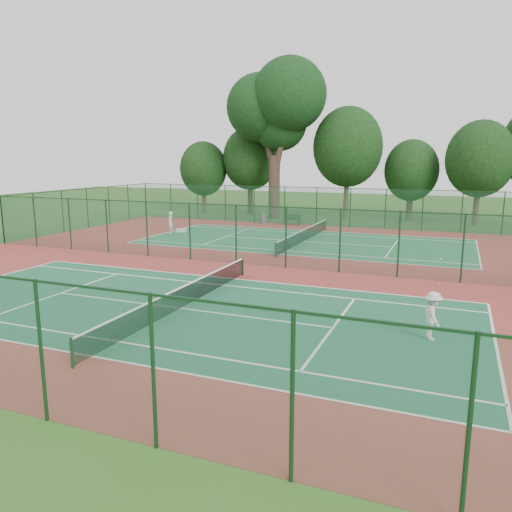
% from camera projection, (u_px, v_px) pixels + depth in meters
% --- Properties ---
extents(ground, '(120.00, 120.00, 0.00)m').
position_uv_depth(ground, '(260.00, 266.00, 28.93)').
color(ground, '#2E581B').
rests_on(ground, ground).
extents(red_pad, '(40.00, 36.00, 0.01)m').
position_uv_depth(red_pad, '(260.00, 266.00, 28.93)').
color(red_pad, maroon).
rests_on(red_pad, ground).
extents(court_near, '(23.77, 10.97, 0.01)m').
position_uv_depth(court_near, '(182.00, 309.00, 20.74)').
color(court_near, '#1C5A3A').
rests_on(court_near, red_pad).
extents(court_far, '(23.77, 10.97, 0.01)m').
position_uv_depth(court_far, '(304.00, 241.00, 37.12)').
color(court_far, '#216A3D').
rests_on(court_far, red_pad).
extents(fence_north, '(40.00, 0.09, 3.50)m').
position_uv_depth(fence_north, '(333.00, 207.00, 44.96)').
color(fence_north, '#1B522E').
rests_on(fence_north, ground).
extents(fence_west, '(0.09, 36.00, 3.50)m').
position_uv_depth(fence_west, '(2.00, 220.00, 35.90)').
color(fence_west, '#1C542C').
rests_on(fence_west, ground).
extents(fence_divider, '(40.00, 0.09, 3.50)m').
position_uv_depth(fence_divider, '(260.00, 236.00, 28.59)').
color(fence_divider, '#194D33').
rests_on(fence_divider, ground).
extents(tennis_net_near, '(0.10, 12.90, 0.97)m').
position_uv_depth(tennis_net_near, '(181.00, 296.00, 20.64)').
color(tennis_net_near, '#123119').
rests_on(tennis_net_near, ground).
extents(tennis_net_far, '(0.10, 12.90, 0.97)m').
position_uv_depth(tennis_net_far, '(305.00, 234.00, 37.01)').
color(tennis_net_far, '#163D1F').
rests_on(tennis_net_far, ground).
extents(player_near, '(0.99, 1.25, 1.69)m').
position_uv_depth(player_near, '(433.00, 316.00, 17.08)').
color(player_near, silver).
rests_on(player_near, court_near).
extents(player_far, '(0.66, 0.77, 1.78)m').
position_uv_depth(player_far, '(170.00, 222.00, 40.90)').
color(player_far, white).
rests_on(player_far, court_far).
extents(trash_bin, '(0.60, 0.60, 0.93)m').
position_uv_depth(trash_bin, '(264.00, 219.00, 46.64)').
color(trash_bin, slate).
rests_on(trash_bin, red_pad).
extents(bench, '(1.68, 0.55, 1.02)m').
position_uv_depth(bench, '(292.00, 220.00, 45.76)').
color(bench, '#133819').
rests_on(bench, red_pad).
extents(kit_bag, '(0.84, 0.37, 0.31)m').
position_uv_depth(kit_bag, '(181.00, 230.00, 41.68)').
color(kit_bag, white).
rests_on(kit_bag, red_pad).
extents(stray_ball_a, '(0.07, 0.07, 0.07)m').
position_uv_depth(stray_ball_a, '(265.00, 266.00, 28.60)').
color(stray_ball_a, '#BCD932').
rests_on(stray_ball_a, red_pad).
extents(stray_ball_b, '(0.08, 0.08, 0.08)m').
position_uv_depth(stray_ball_b, '(439.00, 284.00, 24.62)').
color(stray_ball_b, yellow).
rests_on(stray_ball_b, red_pad).
extents(stray_ball_c, '(0.07, 0.07, 0.07)m').
position_uv_depth(stray_ball_c, '(187.00, 260.00, 30.43)').
color(stray_ball_c, gold).
rests_on(stray_ball_c, red_pad).
extents(big_tree, '(10.21, 7.47, 15.68)m').
position_uv_depth(big_tree, '(277.00, 106.00, 49.07)').
color(big_tree, '#37261E').
rests_on(big_tree, ground).
extents(evergreen_row, '(39.00, 5.00, 12.00)m').
position_uv_depth(evergreen_row, '(352.00, 219.00, 50.81)').
color(evergreen_row, black).
rests_on(evergreen_row, ground).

